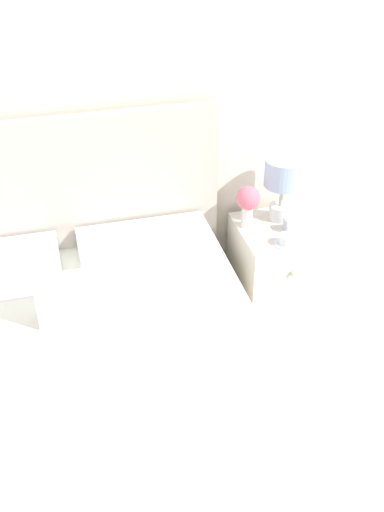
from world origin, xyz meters
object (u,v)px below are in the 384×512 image
(bed, at_px, (92,397))
(teacup, at_px, (286,240))
(nightstand, at_px, (273,273))
(table_lamp, at_px, (283,179))
(alarm_clock, at_px, (291,225))
(flower_vase, at_px, (248,201))

(bed, relative_size, teacup, 15.89)
(nightstand, xyz_separation_m, table_lamp, (0.05, 0.10, 0.56))
(bed, height_order, teacup, bed)
(table_lamp, relative_size, alarm_clock, 5.13)
(nightstand, xyz_separation_m, flower_vase, (-0.15, 0.07, 0.46))
(table_lamp, xyz_separation_m, flower_vase, (-0.21, -0.03, -0.09))
(teacup, xyz_separation_m, alarm_clock, (0.08, 0.12, 0.01))
(flower_vase, bearing_deg, table_lamp, 8.49)
(nightstand, relative_size, alarm_clock, 8.48)
(alarm_clock, bearing_deg, bed, -151.84)
(flower_vase, bearing_deg, bed, -142.89)
(nightstand, height_order, teacup, teacup)
(nightstand, relative_size, flower_vase, 2.48)
(flower_vase, height_order, teacup, flower_vase)
(teacup, bearing_deg, nightstand, 85.26)
(table_lamp, bearing_deg, nightstand, -116.91)
(bed, height_order, alarm_clock, bed)
(flower_vase, bearing_deg, nightstand, -24.76)
(table_lamp, bearing_deg, bed, -146.89)
(table_lamp, bearing_deg, alarm_clock, -85.22)
(bed, bearing_deg, nightstand, 30.66)
(bed, distance_m, teacup, 1.29)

